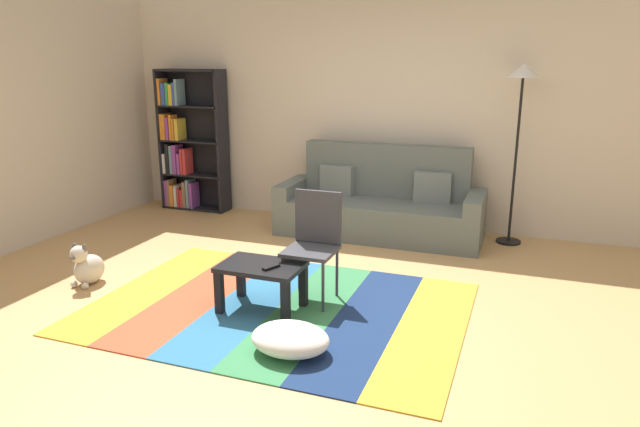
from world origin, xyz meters
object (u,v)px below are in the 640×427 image
at_px(couch, 381,206).
at_px(dog, 87,267).
at_px(pouf, 290,339).
at_px(coffee_table, 261,274).
at_px(tv_remote, 271,267).
at_px(standing_lamp, 521,95).
at_px(bookshelf, 186,146).
at_px(folding_chair, 314,237).

height_order(couch, dog, couch).
bearing_deg(pouf, couch, 92.47).
height_order(coffee_table, tv_remote, tv_remote).
distance_m(pouf, standing_lamp, 3.63).
height_order(dog, standing_lamp, standing_lamp).
bearing_deg(standing_lamp, tv_remote, -122.69).
xyz_separation_m(dog, standing_lamp, (3.44, 2.54, 1.42)).
bearing_deg(couch, bookshelf, 174.06).
bearing_deg(standing_lamp, dog, -143.58).
xyz_separation_m(bookshelf, standing_lamp, (4.08, -0.09, 0.75)).
bearing_deg(pouf, bookshelf, 131.70).
relative_size(couch, folding_chair, 2.51).
relative_size(pouf, standing_lamp, 0.29).
relative_size(couch, bookshelf, 1.25).
bearing_deg(coffee_table, folding_chair, 51.28).
height_order(bookshelf, folding_chair, bookshelf).
relative_size(coffee_table, folding_chair, 0.71).
bearing_deg(bookshelf, standing_lamp, -1.25).
bearing_deg(folding_chair, bookshelf, 156.43).
distance_m(tv_remote, folding_chair, 0.49).
bearing_deg(couch, standing_lamp, 7.85).
distance_m(bookshelf, folding_chair, 3.45).
distance_m(couch, dog, 3.13).
height_order(pouf, tv_remote, tv_remote).
height_order(bookshelf, dog, bookshelf).
distance_m(couch, coffee_table, 2.34).
relative_size(bookshelf, pouf, 3.31).
distance_m(couch, folding_chair, 1.95).
xyz_separation_m(bookshelf, dog, (0.64, -2.63, -0.67)).
relative_size(dog, folding_chair, 0.44).
height_order(couch, tv_remote, couch).
bearing_deg(couch, dog, -131.16).
distance_m(coffee_table, standing_lamp, 3.31).
bearing_deg(folding_chair, pouf, -62.34).
bearing_deg(standing_lamp, couch, -172.15).
distance_m(dog, folding_chair, 2.07).
xyz_separation_m(couch, tv_remote, (-0.25, -2.37, 0.06)).
xyz_separation_m(couch, bookshelf, (-2.69, 0.28, 0.50)).
distance_m(coffee_table, folding_chair, 0.53).
xyz_separation_m(coffee_table, folding_chair, (0.30, 0.38, 0.23)).
relative_size(couch, standing_lamp, 1.19).
height_order(couch, folding_chair, couch).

